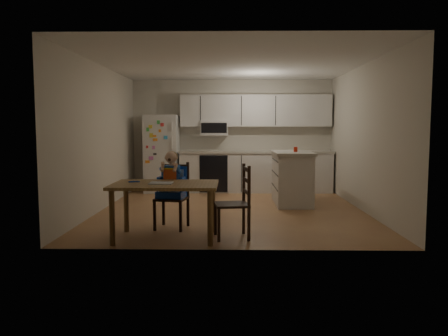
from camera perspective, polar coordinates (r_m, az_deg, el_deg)
room at (r=7.97m, az=1.01°, el=4.03°), size 4.52×5.01×2.51m
refrigerator at (r=9.78m, az=-8.10°, el=1.87°), size 0.72×0.70×1.70m
kitchen_run at (r=9.76m, az=3.97°, el=2.06°), size 3.37×0.62×2.15m
kitchen_island at (r=8.28m, az=8.85°, el=-1.23°), size 0.70×1.33×0.98m
red_cup at (r=8.17m, az=9.33°, el=2.42°), size 0.07×0.07×0.09m
dining_table at (r=5.63m, az=-7.69°, el=-2.97°), size 1.34×0.86×0.72m
napkin at (r=5.61m, az=-8.20°, el=-1.95°), size 0.29×0.25×0.01m
toddler_spoon at (r=5.79m, az=-11.77°, el=-1.76°), size 0.12×0.06×0.02m
chair_booster at (r=6.22m, az=-6.76°, el=-1.79°), size 0.48×0.48×1.10m
chair_side at (r=5.64m, az=1.97°, el=-3.77°), size 0.48×0.48×0.95m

